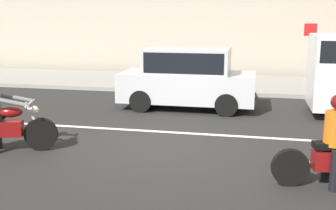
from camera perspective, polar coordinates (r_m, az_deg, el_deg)
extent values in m
plane|color=black|center=(8.99, -0.51, -5.38)|extent=(80.00, 80.00, 0.00)
cube|color=gray|center=(16.68, 5.49, 3.03)|extent=(40.00, 4.40, 0.14)
cube|color=silver|center=(9.93, -1.87, -3.65)|extent=(18.00, 0.14, 0.01)
cylinder|color=black|center=(8.88, -17.21, -3.88)|extent=(0.68, 0.31, 0.68)
cylinder|color=silver|center=(8.83, -18.10, -1.84)|extent=(0.34, 0.15, 0.72)
cube|color=maroon|center=(9.05, -22.17, -3.04)|extent=(0.91, 0.52, 0.32)
ellipsoid|color=maroon|center=(8.91, -20.99, -0.92)|extent=(0.53, 0.37, 0.22)
cylinder|color=silver|center=(8.77, -18.63, 0.23)|extent=(0.24, 0.68, 0.04)
sphere|color=silver|center=(8.78, -18.06, -0.65)|extent=(0.17, 0.17, 0.17)
cylinder|color=slate|center=(8.64, -21.35, 0.41)|extent=(0.74, 0.31, 0.25)
cylinder|color=slate|center=(9.06, -20.59, 0.98)|extent=(0.74, 0.31, 0.25)
cylinder|color=black|center=(7.05, 16.60, -8.30)|extent=(0.63, 0.22, 0.62)
cube|color=black|center=(7.10, 21.53, -5.23)|extent=(0.55, 0.32, 0.10)
cylinder|color=silver|center=(7.32, 20.01, -7.61)|extent=(0.70, 0.19, 0.07)
cylinder|color=black|center=(7.05, 22.14, -8.47)|extent=(0.17, 0.17, 0.67)
cylinder|color=black|center=(7.40, 21.11, -7.40)|extent=(0.17, 0.17, 0.67)
cylinder|color=orange|center=(7.05, 22.17, -3.04)|extent=(0.39, 0.39, 0.56)
cube|color=#B2B5BA|center=(12.29, 2.69, 2.57)|extent=(3.97, 1.70, 0.84)
cube|color=#B2B5BA|center=(12.18, 2.72, 6.18)|extent=(2.46, 1.56, 0.72)
cube|color=black|center=(12.18, 2.72, 6.18)|extent=(2.26, 1.59, 0.58)
cylinder|color=black|center=(12.22, 8.37, 0.77)|extent=(0.64, 1.76, 0.64)
cylinder|color=black|center=(12.61, -2.85, 1.24)|extent=(0.64, 1.76, 0.64)
cylinder|color=gray|center=(15.92, 18.92, 6.52)|extent=(0.08, 0.08, 2.35)
cube|color=red|center=(15.84, 19.16, 9.84)|extent=(0.44, 0.03, 0.44)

